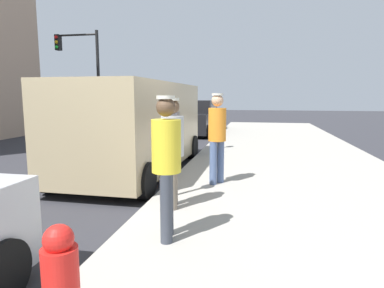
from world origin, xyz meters
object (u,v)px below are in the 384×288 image
object	(u,v)px
pedestrian_in_yellow	(166,159)
parked_sedan_ahead	(197,119)
parked_van	(136,125)
parking_meter_far	(214,117)
pedestrian_in_gray	(173,146)
parking_meter_near	(174,136)
traffic_light_corner	(83,64)
pedestrian_in_orange	(217,132)
fire_hydrant	(61,288)

from	to	relation	value
pedestrian_in_yellow	parked_sedan_ahead	size ratio (longest dim) A/B	0.38
parked_van	pedestrian_in_yellow	bearing A→B (deg)	-64.80
pedestrian_in_yellow	parking_meter_far	bearing A→B (deg)	92.80
pedestrian_in_yellow	parked_sedan_ahead	xyz separation A→B (m)	(-1.89, 12.43, -0.37)
pedestrian_in_gray	parked_van	xyz separation A→B (m)	(-1.62, 2.78, 0.05)
parking_meter_far	pedestrian_in_gray	bearing A→B (deg)	-88.81
parking_meter_near	traffic_light_corner	size ratio (longest dim) A/B	0.29
parking_meter_near	parking_meter_far	bearing A→B (deg)	90.00
pedestrian_in_orange	parked_sedan_ahead	bearing A→B (deg)	102.50
parking_meter_near	parked_sedan_ahead	size ratio (longest dim) A/B	0.34
pedestrian_in_yellow	parked_sedan_ahead	world-z (taller)	pedestrian_in_yellow
fire_hydrant	parking_meter_far	bearing A→B (deg)	90.66
parking_meter_near	pedestrian_in_gray	distance (m)	0.61
parking_meter_far	parked_sedan_ahead	distance (m)	5.83
pedestrian_in_yellow	traffic_light_corner	xyz separation A→B (m)	(-8.00, 12.61, 2.40)
parking_meter_near	pedestrian_in_gray	size ratio (longest dim) A/B	0.91
parking_meter_near	parked_sedan_ahead	distance (m)	10.84
parking_meter_far	parked_sedan_ahead	bearing A→B (deg)	105.57
pedestrian_in_orange	parked_van	size ratio (longest dim) A/B	0.33
pedestrian_in_yellow	parked_van	bearing A→B (deg)	115.20
parking_meter_near	pedestrian_in_orange	size ratio (longest dim) A/B	0.87
pedestrian_in_gray	pedestrian_in_yellow	world-z (taller)	pedestrian_in_yellow
pedestrian_in_gray	pedestrian_in_yellow	bearing A→B (deg)	-79.12
parked_van	fire_hydrant	xyz separation A→B (m)	(1.60, -5.69, -0.59)
pedestrian_in_orange	traffic_light_corner	xyz separation A→B (m)	(-8.27, 9.96, 2.36)
parking_meter_far	traffic_light_corner	distance (m)	9.88
parked_van	traffic_light_corner	world-z (taller)	traffic_light_corner
parking_meter_near	pedestrian_in_gray	bearing A→B (deg)	-78.63
fire_hydrant	pedestrian_in_gray	bearing A→B (deg)	89.63
traffic_light_corner	fire_hydrant	xyz separation A→B (m)	(7.76, -14.40, -2.95)
pedestrian_in_orange	parked_van	world-z (taller)	parked_van
pedestrian_in_yellow	fire_hydrant	distance (m)	1.89
traffic_light_corner	parked_sedan_ahead	bearing A→B (deg)	-1.68
fire_hydrant	parked_sedan_ahead	bearing A→B (deg)	96.66
parked_sedan_ahead	parking_meter_near	bearing A→B (deg)	-81.71
pedestrian_in_yellow	fire_hydrant	world-z (taller)	pedestrian_in_yellow
traffic_light_corner	parked_van	bearing A→B (deg)	-54.72
parked_van	parked_sedan_ahead	bearing A→B (deg)	90.41
parking_meter_near	pedestrian_in_gray	xyz separation A→B (m)	(0.12, -0.59, -0.08)
parking_meter_near	traffic_light_corner	world-z (taller)	traffic_light_corner
pedestrian_in_gray	pedestrian_in_yellow	distance (m)	1.14
pedestrian_in_yellow	pedestrian_in_orange	bearing A→B (deg)	84.08
pedestrian_in_gray	parked_sedan_ahead	size ratio (longest dim) A/B	0.37
pedestrian_in_gray	traffic_light_corner	world-z (taller)	traffic_light_corner
pedestrian_in_gray	parked_sedan_ahead	bearing A→B (deg)	98.45
fire_hydrant	parking_meter_near	bearing A→B (deg)	91.64
parked_van	parked_sedan_ahead	size ratio (longest dim) A/B	1.17
parking_meter_near	traffic_light_corner	bearing A→B (deg)	125.11
parking_meter_far	parked_sedan_ahead	size ratio (longest dim) A/B	0.34
pedestrian_in_gray	parked_sedan_ahead	world-z (taller)	pedestrian_in_gray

